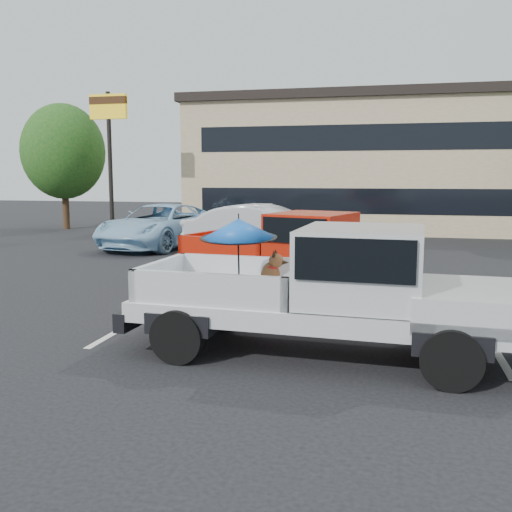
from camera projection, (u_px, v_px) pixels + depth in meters
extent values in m
plane|color=black|center=(288.00, 353.00, 8.40)|extent=(90.00, 90.00, 0.00)
cube|color=silver|center=(153.00, 311.00, 11.01)|extent=(0.12, 5.00, 0.01)
cube|color=silver|center=(483.00, 330.00, 9.65)|extent=(0.12, 5.00, 0.01)
cube|color=tan|center=(403.00, 167.00, 27.78)|extent=(20.00, 8.00, 6.00)
cube|color=black|center=(406.00, 102.00, 27.35)|extent=(20.40, 8.40, 0.40)
cube|color=black|center=(404.00, 202.00, 24.15)|extent=(18.00, 0.08, 1.10)
cube|color=black|center=(407.00, 137.00, 23.78)|extent=(18.00, 0.08, 1.10)
cylinder|color=black|center=(110.00, 166.00, 23.73)|extent=(0.18, 0.18, 6.00)
cube|color=yellow|center=(108.00, 107.00, 23.40)|extent=(1.60, 0.18, 1.00)
cube|color=#381E0C|center=(108.00, 100.00, 23.36)|extent=(1.60, 0.22, 0.30)
cylinder|color=#332114|center=(66.00, 204.00, 27.78)|extent=(0.32, 0.32, 2.42)
ellipsoid|color=#154B17|center=(63.00, 152.00, 27.42)|extent=(3.96, 3.96, 4.55)
cylinder|color=#332114|center=(479.00, 198.00, 29.99)|extent=(0.32, 0.32, 2.86)
ellipsoid|color=#154B17|center=(483.00, 140.00, 29.57)|extent=(4.68, 4.68, 5.38)
cylinder|color=black|center=(178.00, 336.00, 7.91)|extent=(0.77, 0.32, 0.76)
cylinder|color=black|center=(223.00, 307.00, 9.66)|extent=(0.77, 0.32, 0.76)
cylinder|color=black|center=(451.00, 359.00, 6.92)|extent=(0.77, 0.32, 0.76)
cylinder|color=black|center=(446.00, 322.00, 8.67)|extent=(0.77, 0.32, 0.76)
cube|color=silver|center=(322.00, 310.00, 8.24)|extent=(5.48, 2.20, 0.28)
cube|color=silver|center=(470.00, 304.00, 7.66)|extent=(1.60, 2.00, 0.46)
cube|color=black|center=(150.00, 309.00, 9.02)|extent=(0.28, 1.97, 0.28)
cube|color=silver|center=(361.00, 265.00, 7.99)|extent=(1.74, 1.92, 1.05)
cube|color=black|center=(362.00, 251.00, 7.96)|extent=(1.60, 2.02, 0.55)
cube|color=black|center=(227.00, 300.00, 8.63)|extent=(2.39, 1.96, 0.10)
cube|color=silver|center=(244.00, 271.00, 9.42)|extent=(2.30, 0.22, 0.50)
cube|color=silver|center=(206.00, 291.00, 7.76)|extent=(2.30, 0.22, 0.50)
cube|color=silver|center=(160.00, 277.00, 8.89)|extent=(0.20, 1.84, 0.50)
cube|color=silver|center=(298.00, 284.00, 8.29)|extent=(0.20, 1.84, 0.50)
ellipsoid|color=brown|center=(260.00, 288.00, 8.52)|extent=(0.47, 0.40, 0.30)
cylinder|color=brown|center=(275.00, 292.00, 8.39)|extent=(0.07, 0.07, 0.23)
cylinder|color=brown|center=(277.00, 290.00, 8.53)|extent=(0.07, 0.07, 0.23)
ellipsoid|color=brown|center=(270.00, 276.00, 8.45)|extent=(0.30, 0.27, 0.41)
cylinder|color=red|center=(272.00, 267.00, 8.43)|extent=(0.20, 0.20, 0.04)
sphere|color=brown|center=(276.00, 261.00, 8.40)|extent=(0.22, 0.22, 0.22)
cone|color=black|center=(284.00, 262.00, 8.37)|extent=(0.16, 0.11, 0.10)
cone|color=black|center=(274.00, 254.00, 8.33)|extent=(0.08, 0.08, 0.11)
cone|color=black|center=(276.00, 253.00, 8.44)|extent=(0.08, 0.08, 0.11)
cylinder|color=brown|center=(249.00, 293.00, 8.58)|extent=(0.27, 0.05, 0.09)
cylinder|color=black|center=(239.00, 266.00, 8.15)|extent=(0.02, 0.10, 1.05)
cone|color=blue|center=(239.00, 228.00, 8.08)|extent=(1.10, 1.12, 0.36)
cylinder|color=black|center=(239.00, 217.00, 8.05)|extent=(0.02, 0.02, 0.10)
cylinder|color=black|center=(239.00, 237.00, 8.09)|extent=(1.10, 1.10, 0.09)
cylinder|color=black|center=(204.00, 274.00, 12.97)|extent=(0.77, 0.46, 0.72)
cylinder|color=black|center=(243.00, 264.00, 14.48)|extent=(0.77, 0.46, 0.72)
cylinder|color=black|center=(346.00, 289.00, 11.29)|extent=(0.77, 0.46, 0.72)
cylinder|color=black|center=(374.00, 276.00, 12.79)|extent=(0.77, 0.46, 0.72)
cube|color=#B21A09|center=(290.00, 263.00, 12.82)|extent=(5.44, 3.22, 0.27)
cube|color=#B21A09|center=(372.00, 261.00, 11.86)|extent=(1.89, 2.16, 0.44)
cube|color=black|center=(406.00, 281.00, 11.55)|extent=(0.72, 1.84, 0.29)
cube|color=black|center=(195.00, 262.00, 14.13)|extent=(0.70, 1.84, 0.27)
cube|color=#B21A09|center=(312.00, 236.00, 12.47)|extent=(2.01, 2.13, 1.00)
cube|color=black|center=(312.00, 227.00, 12.45)|extent=(1.90, 2.18, 0.52)
cube|color=black|center=(238.00, 256.00, 13.49)|extent=(2.60, 2.31, 0.10)
cube|color=#B21A09|center=(255.00, 241.00, 14.16)|extent=(2.13, 0.72, 0.48)
cube|color=#B21A09|center=(218.00, 248.00, 12.74)|extent=(2.13, 0.72, 0.48)
cube|color=#B21A09|center=(201.00, 242.00, 13.97)|extent=(0.59, 1.71, 0.48)
cube|color=#B21A09|center=(277.00, 247.00, 12.94)|extent=(0.59, 1.71, 0.48)
imported|color=#B9BBC1|center=(266.00, 232.00, 17.76)|extent=(5.35, 2.56, 1.69)
imported|color=#9AC7E6|center=(160.00, 226.00, 20.75)|extent=(3.50, 5.98, 1.56)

